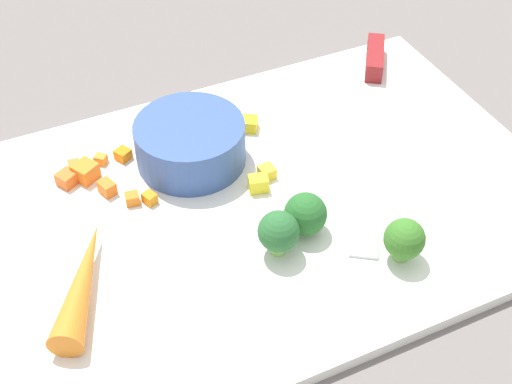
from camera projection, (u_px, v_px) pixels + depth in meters
The scene contains 19 objects.
ground_plane at pixel (256, 209), 0.63m from camera, with size 4.00×4.00×0.00m, color slate.
cutting_board at pixel (256, 205), 0.63m from camera, with size 0.54×0.36×0.01m, color white.
prep_bowl at pixel (190, 143), 0.65m from camera, with size 0.10×0.10×0.04m, color #365293.
chef_knife at pixel (373, 94), 0.73m from camera, with size 0.19×0.28×0.02m.
whole_carrot at pixel (83, 281), 0.54m from camera, with size 0.03×0.03×0.12m, color orange.
carrot_dice_0 at pixel (107, 188), 0.63m from camera, with size 0.02×0.01×0.01m, color orange.
carrot_dice_1 at pixel (74, 166), 0.65m from camera, with size 0.01×0.01×0.01m, color orange.
carrot_dice_2 at pixel (101, 159), 0.66m from camera, with size 0.01×0.01×0.01m, color orange.
carrot_dice_3 at pixel (86, 172), 0.64m from camera, with size 0.02×0.02×0.02m, color orange.
carrot_dice_4 at pixel (67, 179), 0.64m from camera, with size 0.02×0.02×0.01m, color orange.
carrot_dice_5 at pixel (123, 154), 0.66m from camera, with size 0.01×0.01×0.01m, color orange.
carrot_dice_6 at pixel (150, 198), 0.62m from camera, with size 0.01×0.01×0.01m, color orange.
carrot_dice_7 at pixel (132, 199), 0.62m from camera, with size 0.01×0.01×0.01m, color orange.
pepper_dice_0 at pixel (258, 184), 0.63m from camera, with size 0.01×0.02×0.01m, color yellow.
pepper_dice_1 at pixel (267, 172), 0.64m from camera, with size 0.01×0.01×0.01m, color yellow.
pepper_dice_2 at pixel (248, 124), 0.69m from camera, with size 0.02×0.02×0.01m, color yellow.
broccoli_floret_0 at pixel (305, 214), 0.58m from camera, with size 0.04×0.04×0.04m.
broccoli_floret_1 at pixel (404, 240), 0.56m from camera, with size 0.03×0.03×0.04m.
broccoli_floret_2 at pixel (278, 232), 0.56m from camera, with size 0.03×0.03×0.04m.
Camera 1 is at (-0.19, -0.40, 0.45)m, focal length 49.07 mm.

